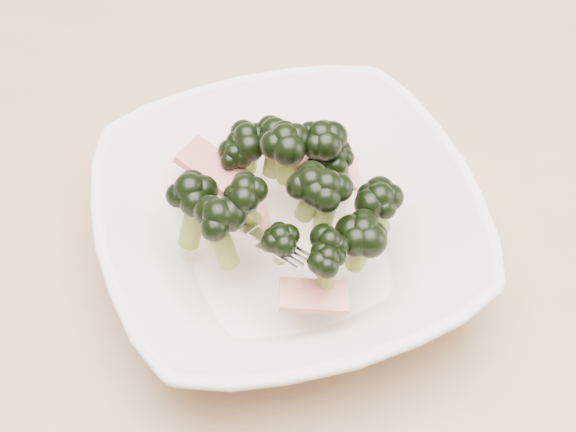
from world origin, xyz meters
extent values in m
cube|color=tan|center=(0.00, 0.00, 0.73)|extent=(1.20, 0.80, 0.04)
imported|color=beige|center=(-0.01, -0.06, 0.78)|extent=(0.32, 0.32, 0.07)
cylinder|color=#5F6C24|center=(-0.03, 0.01, 0.80)|extent=(0.02, 0.02, 0.04)
ellipsoid|color=black|center=(-0.03, 0.01, 0.82)|extent=(0.04, 0.04, 0.03)
cylinder|color=#5F6C24|center=(-0.07, -0.08, 0.81)|extent=(0.03, 0.03, 0.05)
ellipsoid|color=black|center=(-0.07, -0.08, 0.84)|extent=(0.04, 0.04, 0.03)
cylinder|color=#5F6C24|center=(0.02, -0.02, 0.81)|extent=(0.03, 0.02, 0.05)
ellipsoid|color=black|center=(0.02, -0.02, 0.84)|extent=(0.04, 0.04, 0.03)
cylinder|color=#5F6C24|center=(-0.04, -0.06, 0.82)|extent=(0.03, 0.02, 0.04)
ellipsoid|color=black|center=(-0.04, -0.06, 0.85)|extent=(0.03, 0.03, 0.03)
cylinder|color=#5F6C24|center=(0.05, -0.06, 0.80)|extent=(0.02, 0.02, 0.04)
ellipsoid|color=black|center=(0.05, -0.06, 0.82)|extent=(0.04, 0.04, 0.03)
cylinder|color=#5F6C24|center=(0.01, -0.07, 0.82)|extent=(0.02, 0.02, 0.04)
ellipsoid|color=black|center=(0.01, -0.07, 0.85)|extent=(0.04, 0.04, 0.03)
cylinder|color=#5F6C24|center=(-0.05, 0.00, 0.80)|extent=(0.01, 0.01, 0.03)
ellipsoid|color=black|center=(-0.05, 0.00, 0.82)|extent=(0.03, 0.03, 0.02)
cylinder|color=#5F6C24|center=(0.03, -0.10, 0.80)|extent=(0.02, 0.02, 0.04)
ellipsoid|color=black|center=(0.03, -0.10, 0.82)|extent=(0.04, 0.04, 0.03)
cylinder|color=#5F6C24|center=(-0.08, -0.04, 0.80)|extent=(0.03, 0.03, 0.06)
ellipsoid|color=black|center=(-0.08, -0.04, 0.83)|extent=(0.04, 0.04, 0.03)
cylinder|color=#5F6C24|center=(0.03, -0.02, 0.81)|extent=(0.01, 0.02, 0.03)
ellipsoid|color=black|center=(0.03, -0.02, 0.82)|extent=(0.03, 0.03, 0.03)
cylinder|color=#5F6C24|center=(-0.01, -0.02, 0.82)|extent=(0.02, 0.02, 0.04)
ellipsoid|color=black|center=(-0.01, -0.02, 0.85)|extent=(0.04, 0.04, 0.03)
cylinder|color=#5F6C24|center=(0.01, -0.10, 0.81)|extent=(0.02, 0.02, 0.04)
ellipsoid|color=black|center=(0.01, -0.10, 0.83)|extent=(0.03, 0.03, 0.02)
cylinder|color=#5F6C24|center=(0.00, -0.07, 0.83)|extent=(0.02, 0.02, 0.04)
ellipsoid|color=black|center=(0.00, -0.07, 0.85)|extent=(0.04, 0.04, 0.03)
cylinder|color=#5F6C24|center=(0.00, -0.12, 0.80)|extent=(0.02, 0.02, 0.04)
ellipsoid|color=black|center=(0.00, -0.12, 0.83)|extent=(0.03, 0.03, 0.02)
cylinder|color=#5F6C24|center=(-0.02, -0.09, 0.81)|extent=(0.01, 0.01, 0.03)
ellipsoid|color=black|center=(-0.02, -0.09, 0.83)|extent=(0.03, 0.03, 0.02)
cylinder|color=#5F6C24|center=(-0.01, 0.01, 0.80)|extent=(0.02, 0.03, 0.04)
ellipsoid|color=black|center=(-0.01, 0.01, 0.83)|extent=(0.04, 0.04, 0.03)
cylinder|color=#5F6C24|center=(0.02, -0.02, 0.80)|extent=(0.01, 0.02, 0.03)
ellipsoid|color=black|center=(0.02, -0.02, 0.82)|extent=(0.03, 0.03, 0.02)
cube|color=maroon|center=(0.00, 0.01, 0.81)|extent=(0.05, 0.03, 0.01)
cube|color=maroon|center=(-0.06, 0.00, 0.81)|extent=(0.06, 0.06, 0.02)
cube|color=maroon|center=(-0.01, -0.12, 0.79)|extent=(0.05, 0.03, 0.02)
cube|color=maroon|center=(-0.05, -0.05, 0.80)|extent=(0.05, 0.03, 0.02)
cube|color=maroon|center=(0.02, -0.02, 0.81)|extent=(0.05, 0.04, 0.01)
cube|color=maroon|center=(0.02, 0.01, 0.80)|extent=(0.04, 0.03, 0.02)
cube|color=maroon|center=(0.03, -0.01, 0.79)|extent=(0.06, 0.04, 0.02)
camera|label=1|loc=(-0.08, -0.42, 1.27)|focal=50.00mm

